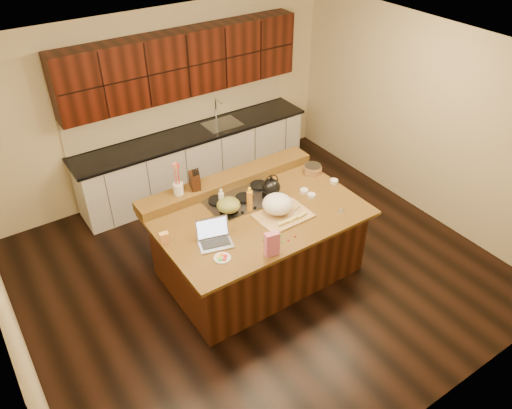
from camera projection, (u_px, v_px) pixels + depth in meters
room at (258, 181)px, 5.57m from camera, size 5.52×5.02×2.72m
island at (258, 242)px, 6.09m from camera, size 2.40×1.60×0.92m
back_ledge at (227, 181)px, 6.26m from camera, size 2.40×0.30×0.12m
cooktop at (244, 199)px, 6.01m from camera, size 0.92×0.52×0.05m
back_counter at (191, 129)px, 7.42m from camera, size 3.70×0.66×2.40m
kettle at (271, 187)px, 5.99m from camera, size 0.30×0.30×0.20m
green_bowl at (229, 205)px, 5.73m from camera, size 0.34×0.34×0.15m
laptop at (214, 236)px, 5.35m from camera, size 0.42×0.37×0.25m
oil_bottle at (250, 201)px, 5.76m from camera, size 0.09×0.09×0.27m
vinegar_bottle at (221, 202)px, 5.77m from camera, size 0.08×0.08×0.25m
wooden_tray at (279, 207)px, 5.72m from camera, size 0.62×0.49×0.25m
ramekin_a at (311, 196)px, 6.06m from camera, size 0.12×0.12×0.04m
ramekin_b at (334, 181)px, 6.32m from camera, size 0.13×0.13×0.04m
ramekin_c at (304, 191)px, 6.14m from camera, size 0.11×0.11×0.04m
strainer_bowl at (313, 170)px, 6.51m from camera, size 0.30×0.30×0.09m
kitchen_timer at (341, 209)px, 5.82m from camera, size 0.09×0.09×0.07m
pink_bag at (272, 244)px, 5.14m from camera, size 0.16×0.11×0.28m
candy_plate at (222, 258)px, 5.16m from camera, size 0.23×0.23×0.01m
package_box at (164, 238)px, 5.33m from camera, size 0.11×0.08×0.13m
utensil_crock at (178, 189)px, 5.88m from camera, size 0.16×0.16×0.14m
knife_block at (195, 181)px, 5.96m from camera, size 0.14×0.19×0.21m
gumdrop_0 at (264, 240)px, 5.39m from camera, size 0.02×0.02×0.02m
gumdrop_1 at (269, 242)px, 5.36m from camera, size 0.02×0.02×0.02m
gumdrop_2 at (277, 233)px, 5.49m from camera, size 0.02×0.02×0.02m
gumdrop_3 at (288, 227)px, 5.58m from camera, size 0.02×0.02×0.02m
gumdrop_4 at (295, 236)px, 5.44m from camera, size 0.02×0.02×0.02m
gumdrop_5 at (282, 242)px, 5.36m from camera, size 0.02×0.02×0.02m
gumdrop_6 at (274, 237)px, 5.43m from camera, size 0.02×0.02×0.02m
gumdrop_7 at (282, 235)px, 5.46m from camera, size 0.02×0.02×0.02m
gumdrop_8 at (288, 240)px, 5.39m from camera, size 0.02×0.02×0.02m
gumdrop_9 at (263, 239)px, 5.41m from camera, size 0.02×0.02×0.02m
gumdrop_10 at (281, 227)px, 5.57m from camera, size 0.02×0.02×0.02m
gumdrop_11 at (264, 242)px, 5.36m from camera, size 0.02×0.02×0.02m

